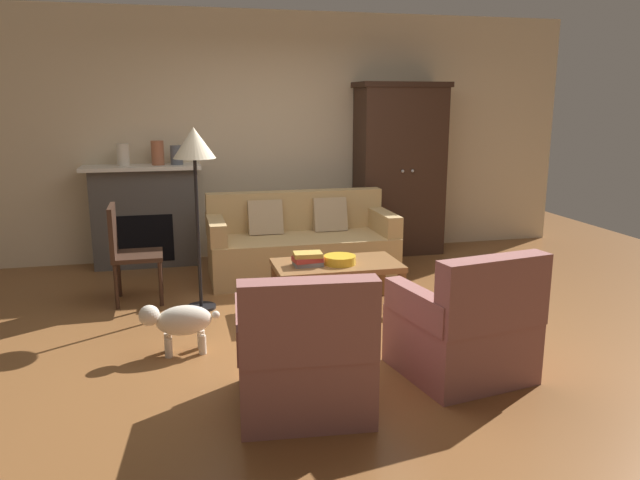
% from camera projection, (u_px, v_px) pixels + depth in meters
% --- Properties ---
extents(ground_plane, '(9.60, 9.60, 0.00)m').
position_uv_depth(ground_plane, '(332.00, 324.00, 5.08)').
color(ground_plane, brown).
extents(back_wall, '(7.20, 0.10, 2.80)m').
position_uv_depth(back_wall, '(278.00, 136.00, 7.19)').
color(back_wall, beige).
rests_on(back_wall, ground).
extents(fireplace, '(1.26, 0.48, 1.12)m').
position_uv_depth(fireplace, '(145.00, 215.00, 6.78)').
color(fireplace, '#4C4947').
rests_on(fireplace, ground).
extents(armoire, '(1.06, 0.57, 2.01)m').
position_uv_depth(armoire, '(399.00, 169.00, 7.28)').
color(armoire, '#382319').
rests_on(armoire, ground).
extents(couch, '(1.92, 0.86, 0.86)m').
position_uv_depth(couch, '(301.00, 246.00, 6.42)').
color(couch, tan).
rests_on(couch, ground).
extents(coffee_table, '(1.10, 0.60, 0.42)m').
position_uv_depth(coffee_table, '(337.00, 269.00, 5.38)').
color(coffee_table, olive).
rests_on(coffee_table, ground).
extents(fruit_bowl, '(0.28, 0.28, 0.07)m').
position_uv_depth(fruit_bowl, '(340.00, 260.00, 5.31)').
color(fruit_bowl, gold).
rests_on(fruit_bowl, coffee_table).
extents(book_stack, '(0.26, 0.19, 0.12)m').
position_uv_depth(book_stack, '(308.00, 259.00, 5.26)').
color(book_stack, gray).
rests_on(book_stack, coffee_table).
extents(mantel_vase_cream, '(0.13, 0.13, 0.24)m').
position_uv_depth(mantel_vase_cream, '(123.00, 155.00, 6.57)').
color(mantel_vase_cream, beige).
rests_on(mantel_vase_cream, fireplace).
extents(mantel_vase_terracotta, '(0.14, 0.14, 0.26)m').
position_uv_depth(mantel_vase_terracotta, '(158.00, 153.00, 6.65)').
color(mantel_vase_terracotta, '#A86042').
rests_on(mantel_vase_terracotta, fireplace).
extents(mantel_vase_slate, '(0.14, 0.14, 0.21)m').
position_uv_depth(mantel_vase_slate, '(177.00, 155.00, 6.70)').
color(mantel_vase_slate, '#565B66').
rests_on(mantel_vase_slate, fireplace).
extents(armchair_near_left, '(0.84, 0.84, 0.88)m').
position_uv_depth(armchair_near_left, '(304.00, 359.00, 3.61)').
color(armchair_near_left, '#935B56').
rests_on(armchair_near_left, ground).
extents(armchair_near_right, '(0.89, 0.89, 0.88)m').
position_uv_depth(armchair_near_right, '(465.00, 331.00, 4.07)').
color(armchair_near_right, '#935B56').
rests_on(armchair_near_right, ground).
extents(side_chair_wooden, '(0.45, 0.45, 0.90)m').
position_uv_depth(side_chair_wooden, '(127.00, 247.00, 5.53)').
color(side_chair_wooden, '#382319').
rests_on(side_chair_wooden, ground).
extents(floor_lamp, '(0.36, 0.36, 1.59)m').
position_uv_depth(floor_lamp, '(194.00, 154.00, 5.15)').
color(floor_lamp, black).
rests_on(floor_lamp, ground).
extents(dog, '(0.57, 0.21, 0.39)m').
position_uv_depth(dog, '(179.00, 321.00, 4.44)').
color(dog, beige).
rests_on(dog, ground).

